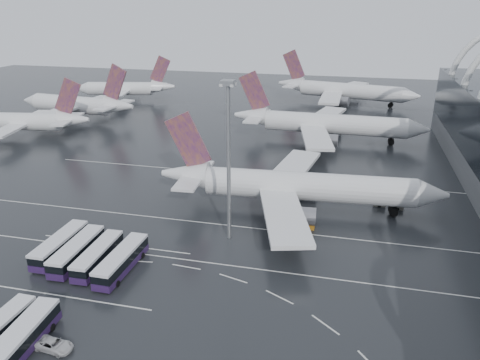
% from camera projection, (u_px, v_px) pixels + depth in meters
% --- Properties ---
extents(ground, '(420.00, 420.00, 0.00)m').
position_uv_depth(ground, '(247.00, 261.00, 77.28)').
color(ground, black).
rests_on(ground, ground).
extents(lane_marking_near, '(120.00, 0.25, 0.01)m').
position_uv_depth(lane_marking_near, '(245.00, 267.00, 75.47)').
color(lane_marking_near, silver).
rests_on(lane_marking_near, ground).
extents(lane_marking_mid, '(120.00, 0.25, 0.01)m').
position_uv_depth(lane_marking_mid, '(262.00, 229.00, 88.16)').
color(lane_marking_mid, silver).
rests_on(lane_marking_mid, ground).
extents(lane_marking_far, '(120.00, 0.25, 0.01)m').
position_uv_depth(lane_marking_far, '(284.00, 178.00, 113.54)').
color(lane_marking_far, silver).
rests_on(lane_marking_far, ground).
extents(bus_bay_line_south, '(28.00, 0.25, 0.01)m').
position_uv_depth(bus_bay_line_south, '(63.00, 296.00, 68.13)').
color(bus_bay_line_south, silver).
rests_on(bus_bay_line_south, ground).
extents(bus_bay_line_north, '(28.00, 0.25, 0.01)m').
position_uv_depth(bus_bay_line_north, '(115.00, 244.00, 82.63)').
color(bus_bay_line_north, silver).
rests_on(bus_bay_line_north, ground).
extents(airliner_main, '(58.06, 50.83, 19.66)m').
position_uv_depth(airliner_main, '(294.00, 186.00, 95.11)').
color(airliner_main, white).
rests_on(airliner_main, ground).
extents(airliner_gate_b, '(58.79, 53.01, 20.46)m').
position_uv_depth(airliner_gate_b, '(324.00, 124.00, 142.48)').
color(airliner_gate_b, white).
rests_on(airliner_gate_b, ground).
extents(airliner_gate_c, '(58.90, 53.46, 21.11)m').
position_uv_depth(airliner_gate_c, '(343.00, 91.00, 194.22)').
color(airliner_gate_c, white).
rests_on(airliner_gate_c, ground).
extents(jet_remote_west, '(43.02, 34.81, 18.74)m').
position_uv_depth(jet_remote_west, '(25.00, 122.00, 146.52)').
color(jet_remote_west, white).
rests_on(jet_remote_west, ground).
extents(jet_remote_mid, '(47.41, 38.26, 20.62)m').
position_uv_depth(jet_remote_mid, '(78.00, 105.00, 167.67)').
color(jet_remote_mid, white).
rests_on(jet_remote_mid, ground).
extents(jet_remote_far, '(43.23, 35.03, 18.89)m').
position_uv_depth(jet_remote_far, '(127.00, 89.00, 201.42)').
color(jet_remote_far, white).
rests_on(jet_remote_far, ground).
extents(bus_row_near_a, '(3.37, 13.43, 3.29)m').
position_uv_depth(bus_row_near_a, '(60.00, 245.00, 78.74)').
color(bus_row_near_a, '#24123A').
rests_on(bus_row_near_a, ground).
extents(bus_row_near_b, '(3.58, 13.60, 3.32)m').
position_uv_depth(bus_row_near_b, '(77.00, 251.00, 76.78)').
color(bus_row_near_b, '#24123A').
rests_on(bus_row_near_b, ground).
extents(bus_row_near_c, '(3.41, 12.98, 3.17)m').
position_uv_depth(bus_row_near_c, '(98.00, 256.00, 75.55)').
color(bus_row_near_c, '#24123A').
rests_on(bus_row_near_c, ground).
extents(bus_row_near_d, '(3.32, 13.51, 3.32)m').
position_uv_depth(bus_row_near_d, '(121.00, 261.00, 73.95)').
color(bus_row_near_d, '#24123A').
rests_on(bus_row_near_d, ground).
extents(bus_row_far_b, '(3.91, 13.53, 3.29)m').
position_uv_depth(bus_row_far_b, '(21.00, 340.00, 56.64)').
color(bus_row_far_b, '#24123A').
rests_on(bus_row_far_b, ground).
extents(van_curve_a, '(5.16, 2.77, 1.38)m').
position_uv_depth(van_curve_a, '(54.00, 345.00, 57.46)').
color(van_curve_a, silver).
rests_on(van_curve_a, ground).
extents(floodlight_mast, '(2.17, 2.17, 28.37)m').
position_uv_depth(floodlight_mast, '(228.00, 143.00, 78.64)').
color(floodlight_mast, gray).
rests_on(floodlight_mast, ground).
extents(gse_cart_belly_b, '(2.53, 1.49, 1.38)m').
position_uv_depth(gse_cart_belly_b, '(380.00, 203.00, 97.95)').
color(gse_cart_belly_b, slate).
rests_on(gse_cart_belly_b, ground).
extents(gse_cart_belly_c, '(1.96, 1.16, 1.07)m').
position_uv_depth(gse_cart_belly_c, '(309.00, 226.00, 88.07)').
color(gse_cart_belly_c, '#A96916').
rests_on(gse_cart_belly_c, ground).
extents(gse_cart_belly_d, '(2.21, 1.31, 1.21)m').
position_uv_depth(gse_cart_belly_d, '(398.00, 206.00, 96.48)').
color(gse_cart_belly_d, slate).
rests_on(gse_cart_belly_d, ground).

